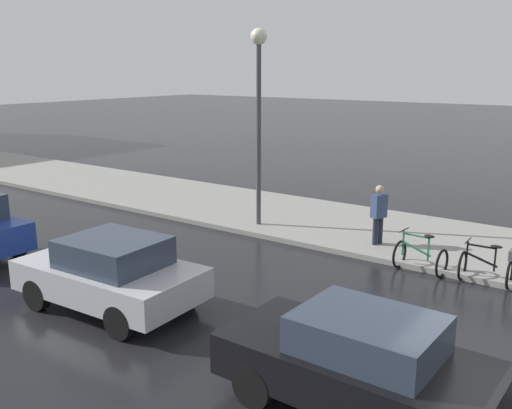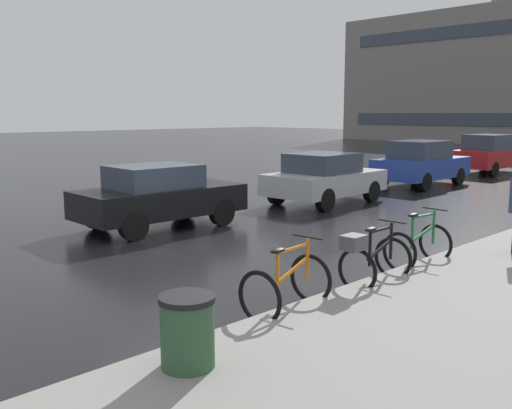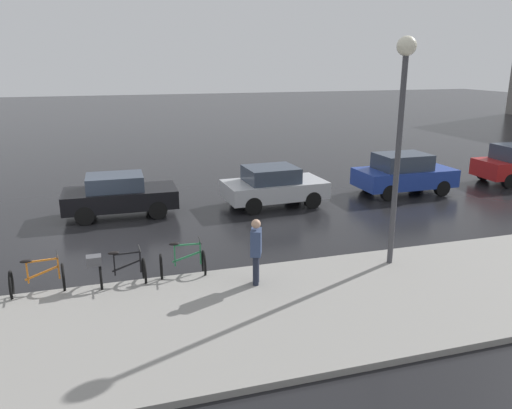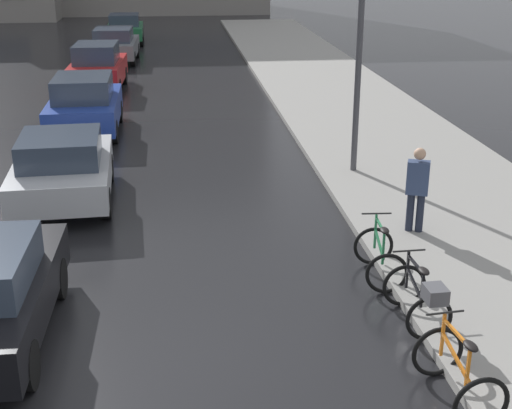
# 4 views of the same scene
# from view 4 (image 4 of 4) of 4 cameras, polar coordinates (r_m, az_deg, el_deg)

# --- Properties ---
(ground_plane) EXTENTS (140.00, 140.00, 0.00)m
(ground_plane) POSITION_cam_4_polar(r_m,az_deg,el_deg) (9.46, -7.47, -13.65)
(ground_plane) COLOR black
(sidewalk_kerb) EXTENTS (4.80, 60.00, 0.14)m
(sidewalk_kerb) POSITION_cam_4_polar(r_m,az_deg,el_deg) (19.44, 10.67, 4.71)
(sidewalk_kerb) COLOR gray
(sidewalk_kerb) RESTS_ON ground
(bicycle_nearest) EXTENTS (0.81, 1.23, 0.98)m
(bicycle_nearest) POSITION_cam_4_polar(r_m,az_deg,el_deg) (9.11, 15.88, -12.87)
(bicycle_nearest) COLOR black
(bicycle_nearest) RESTS_ON ground
(bicycle_second) EXTENTS (0.72, 1.34, 0.97)m
(bicycle_second) POSITION_cam_4_polar(r_m,az_deg,el_deg) (10.49, 13.04, -7.26)
(bicycle_second) COLOR black
(bicycle_second) RESTS_ON ground
(bicycle_third) EXTENTS (0.77, 1.17, 0.99)m
(bicycle_third) POSITION_cam_4_polar(r_m,az_deg,el_deg) (11.86, 9.89, -4.13)
(bicycle_third) COLOR black
(bicycle_third) RESTS_ON ground
(car_silver) EXTENTS (2.13, 3.85, 1.49)m
(car_silver) POSITION_cam_4_polar(r_m,az_deg,el_deg) (15.48, -15.21, 2.86)
(car_silver) COLOR #B2B5BA
(car_silver) RESTS_ON ground
(car_blue) EXTENTS (1.93, 3.98, 1.66)m
(car_blue) POSITION_cam_4_polar(r_m,az_deg,el_deg) (20.93, -13.55, 7.78)
(car_blue) COLOR navy
(car_blue) RESTS_ON ground
(car_red) EXTENTS (1.92, 3.96, 1.72)m
(car_red) POSITION_cam_4_polar(r_m,az_deg,el_deg) (26.84, -12.56, 10.67)
(car_red) COLOR #AD1919
(car_red) RESTS_ON ground
(car_grey) EXTENTS (2.06, 3.89, 1.51)m
(car_grey) POSITION_cam_4_polar(r_m,az_deg,el_deg) (33.07, -11.26, 12.45)
(car_grey) COLOR slate
(car_grey) RESTS_ON ground
(car_green) EXTENTS (1.88, 3.73, 1.51)m
(car_green) POSITION_cam_4_polar(r_m,az_deg,el_deg) (38.98, -10.44, 13.67)
(car_green) COLOR #1E6038
(car_green) RESTS_ON ground
(pedestrian) EXTENTS (0.46, 0.37, 1.75)m
(pedestrian) POSITION_cam_4_polar(r_m,az_deg,el_deg) (13.36, 12.76, 1.30)
(pedestrian) COLOR #1E2333
(pedestrian) RESTS_ON ground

